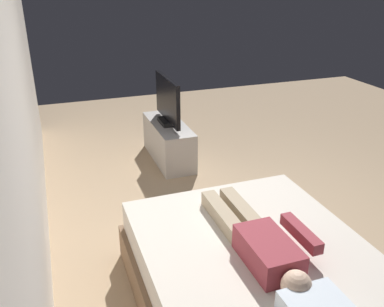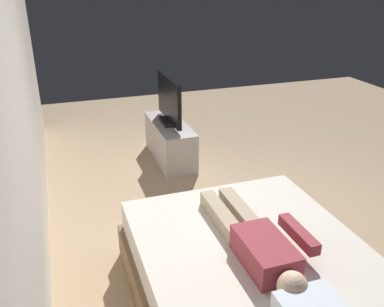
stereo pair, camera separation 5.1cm
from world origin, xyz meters
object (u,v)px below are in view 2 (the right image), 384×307
at_px(tv_stand, 170,141).
at_px(tv, 169,102).
at_px(bed, 257,286).
at_px(remote, 297,227).
at_px(person, 258,242).

bearing_deg(tv_stand, tv, -90.00).
relative_size(bed, tv, 2.31).
relative_size(remote, tv_stand, 0.14).
distance_m(remote, tv_stand, 2.64).
distance_m(person, tv, 2.77).
distance_m(bed, remote, 0.52).
relative_size(person, tv, 1.43).
bearing_deg(bed, remote, -65.83).
relative_size(person, tv_stand, 1.15).
xyz_separation_m(bed, remote, (0.18, -0.40, 0.29)).
bearing_deg(tv, tv_stand, 90.00).
bearing_deg(remote, person, 110.47).
xyz_separation_m(bed, person, (0.03, 0.00, 0.36)).
bearing_deg(person, bed, -172.78).
distance_m(person, tv_stand, 2.79).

